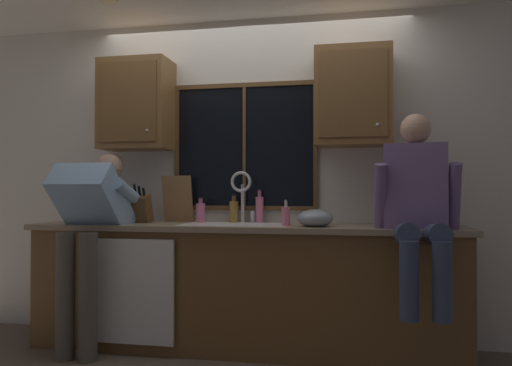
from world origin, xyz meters
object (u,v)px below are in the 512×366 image
(knife_block, at_px, (142,209))
(bottle_green_glass, at_px, (234,211))
(person_standing, at_px, (91,224))
(bottle_tall_clear, at_px, (260,209))
(cutting_board, at_px, (178,199))
(bottle_amber_small, at_px, (201,212))
(person_sitting_on_counter, at_px, (418,201))
(mixing_bowl, at_px, (315,218))
(soap_dispenser, at_px, (286,216))

(knife_block, xyz_separation_m, bottle_green_glass, (0.70, 0.17, -0.02))
(person_standing, height_order, bottle_tall_clear, person_standing)
(cutting_board, distance_m, bottle_amber_small, 0.24)
(person_sitting_on_counter, bearing_deg, person_standing, -179.89)
(cutting_board, xyz_separation_m, bottle_green_glass, (0.46, 0.00, -0.09))
(mixing_bowl, height_order, bottle_amber_small, bottle_amber_small)
(bottle_green_glass, xyz_separation_m, bottle_amber_small, (-0.26, -0.05, -0.01))
(person_sitting_on_counter, xyz_separation_m, cutting_board, (-1.80, 0.48, 0.00))
(mixing_bowl, xyz_separation_m, bottle_green_glass, (-0.66, 0.32, 0.03))
(person_sitting_on_counter, height_order, soap_dispenser, person_sitting_on_counter)
(cutting_board, height_order, mixing_bowl, cutting_board)
(soap_dispenser, bearing_deg, mixing_bowl, 4.50)
(mixing_bowl, height_order, bottle_tall_clear, bottle_tall_clear)
(soap_dispenser, xyz_separation_m, bottle_amber_small, (-0.71, 0.28, 0.01))
(cutting_board, distance_m, bottle_tall_clear, 0.67)
(knife_block, height_order, soap_dispenser, knife_block)
(knife_block, relative_size, soap_dispenser, 1.72)
(cutting_board, distance_m, mixing_bowl, 1.18)
(knife_block, height_order, bottle_tall_clear, knife_block)
(person_standing, height_order, bottle_green_glass, person_standing)
(person_standing, bearing_deg, bottle_tall_clear, 23.60)
(knife_block, xyz_separation_m, bottle_amber_small, (0.44, 0.11, -0.03))
(person_sitting_on_counter, bearing_deg, soap_dispenser, 170.25)
(mixing_bowl, bearing_deg, cutting_board, 164.38)
(person_sitting_on_counter, bearing_deg, bottle_amber_small, 164.83)
(cutting_board, relative_size, bottle_green_glass, 1.71)
(soap_dispenser, height_order, bottle_tall_clear, bottle_tall_clear)
(soap_dispenser, distance_m, bottle_green_glass, 0.57)
(cutting_board, bearing_deg, knife_block, -144.65)
(soap_dispenser, bearing_deg, person_sitting_on_counter, -9.75)
(mixing_bowl, distance_m, bottle_amber_small, 0.96)
(mixing_bowl, bearing_deg, person_sitting_on_counter, -13.91)
(soap_dispenser, height_order, bottle_green_glass, bottle_green_glass)
(bottle_tall_clear, bearing_deg, bottle_amber_small, -171.34)
(cutting_board, xyz_separation_m, bottle_tall_clear, (0.67, 0.02, -0.08))
(person_sitting_on_counter, bearing_deg, bottle_green_glass, 160.02)
(mixing_bowl, height_order, soap_dispenser, soap_dispenser)
(person_sitting_on_counter, relative_size, mixing_bowl, 4.99)
(knife_block, bearing_deg, bottle_green_glass, 13.60)
(knife_block, xyz_separation_m, mixing_bowl, (1.36, -0.15, -0.05))
(bottle_green_glass, bearing_deg, knife_block, -166.40)
(knife_block, bearing_deg, bottle_amber_small, 14.54)
(person_standing, height_order, mixing_bowl, person_standing)
(bottle_tall_clear, bearing_deg, person_sitting_on_counter, -23.89)
(knife_block, distance_m, bottle_tall_clear, 0.92)
(person_standing, bearing_deg, mixing_bowl, 6.03)
(soap_dispenser, bearing_deg, cutting_board, 160.28)
(person_standing, relative_size, knife_block, 4.58)
(mixing_bowl, distance_m, soap_dispenser, 0.20)
(soap_dispenser, relative_size, bottle_tall_clear, 0.71)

